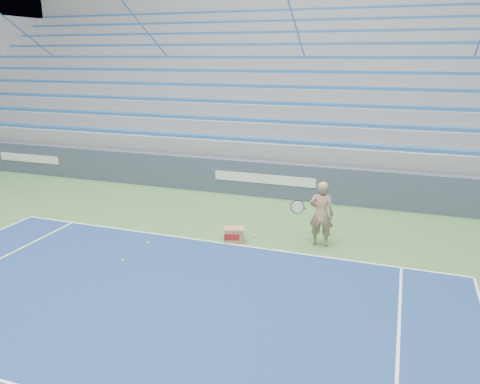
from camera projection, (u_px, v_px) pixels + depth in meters
The scene contains 8 objects.
sponsor_barrier at pixel (266, 179), 14.47m from camera, with size 30.00×0.32×1.10m.
bleachers at pixel (305, 103), 19.14m from camera, with size 31.00×9.15×7.30m.
tennis_player at pixel (321, 214), 10.67m from camera, with size 0.89×0.80×1.53m.
ball_box at pixel (234, 235), 11.05m from camera, with size 0.53×0.47×0.34m.
tennis_ball_0 at pixel (123, 261), 9.99m from camera, with size 0.07×0.07×0.07m, color #DBF131.
tennis_ball_1 at pixel (178, 238), 11.22m from camera, with size 0.07×0.07×0.07m, color #DBF131.
tennis_ball_2 at pixel (253, 236), 11.34m from camera, with size 0.07×0.07×0.07m, color #DBF131.
tennis_ball_3 at pixel (148, 243), 10.90m from camera, with size 0.07×0.07×0.07m, color #DBF131.
Camera 1 is at (3.87, 2.41, 4.27)m, focal length 35.00 mm.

